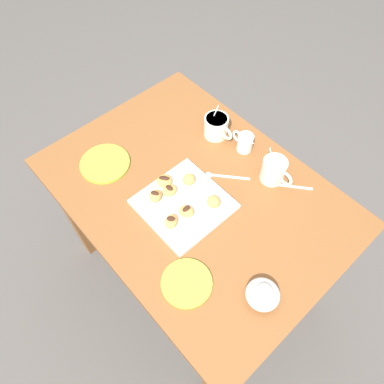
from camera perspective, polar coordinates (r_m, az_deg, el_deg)
The scene contains 23 objects.
ground_plane at distance 1.95m, azimuth 0.31°, elevation -12.22°, with size 8.00×8.00×0.00m, color #514C47.
dining_table at distance 1.39m, azimuth 0.43°, elevation -2.92°, with size 1.08×0.78×0.76m.
pastry_plate_square at distance 1.23m, azimuth -1.33°, elevation -1.95°, with size 0.28×0.28×0.02m, color silver.
coffee_mug_cream_left at distance 1.41m, azimuth 3.95°, elevation 10.53°, with size 0.13×0.10×0.13m.
coffee_mug_cream_right at distance 1.30m, azimuth 13.02°, elevation 3.46°, with size 0.13×0.09×0.14m.
cream_pitcher_white at distance 1.38m, azimuth 8.47°, elevation 7.97°, with size 0.10×0.06×0.07m.
ice_cream_bowl at distance 1.10m, azimuth 11.32°, elevation -15.75°, with size 0.10×0.10×0.08m.
saucer_lime_left at distance 1.12m, azimuth -0.86°, elevation -14.40°, with size 0.16×0.16×0.01m, color #9EC633.
saucer_lime_right at distance 1.38m, azimuth -13.79°, elevation 4.47°, with size 0.19×0.19×0.01m, color #9EC633.
loose_spoon_near_saucer at distance 1.32m, azimuth 14.55°, elevation 1.01°, with size 0.13×0.11×0.01m.
loose_spoon_by_plate at distance 1.31m, azimuth 4.86°, elevation 2.56°, with size 0.13×0.11×0.01m.
beignet_0 at distance 1.24m, azimuth -3.61°, elevation 0.24°, with size 0.04×0.05×0.03m, color #D19347.
chocolate_drizzle_0 at distance 1.23m, azimuth -3.65°, elevation 0.68°, with size 0.03×0.02×0.01m, color #381E11.
beignet_1 at distance 1.23m, azimuth -5.91°, elevation -0.65°, with size 0.04×0.05×0.03m, color #D19347.
chocolate_drizzle_1 at distance 1.21m, azimuth -5.99°, elevation -0.17°, with size 0.03×0.02×0.01m, color #381E11.
beignet_2 at distance 1.21m, azimuth 3.57°, elevation -1.51°, with size 0.05×0.05×0.04m, color #D19347.
beignet_3 at distance 1.26m, azimuth -0.58°, elevation 1.97°, with size 0.04×0.05×0.04m, color #D19347.
beignet_4 at distance 1.17m, azimuth -3.35°, elevation -4.73°, with size 0.04×0.06×0.03m, color #D19347.
chocolate_drizzle_4 at distance 1.16m, azimuth -3.40°, elevation -4.30°, with size 0.03×0.02×0.01m, color #381E11.
beignet_5 at distance 1.26m, azimuth -4.44°, elevation 1.82°, with size 0.05×0.05×0.03m, color #D19347.
chocolate_drizzle_5 at distance 1.25m, azimuth -4.48°, elevation 2.24°, with size 0.04×0.02×0.01m, color #381E11.
beignet_6 at distance 1.19m, azimuth -0.91°, elevation -3.11°, with size 0.04×0.05×0.03m, color #D19347.
chocolate_drizzle_6 at distance 1.18m, azimuth -0.92°, elevation -2.68°, with size 0.03×0.02×0.01m, color #381E11.
Camera 1 is at (0.52, -0.48, 1.82)m, focal length 33.24 mm.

